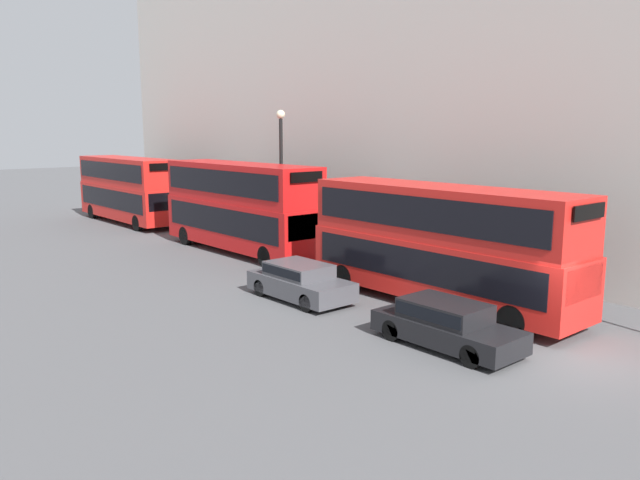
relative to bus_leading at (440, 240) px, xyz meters
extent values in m
plane|color=#515154|center=(-1.60, -5.77, -2.36)|extent=(200.00, 200.00, 0.00)
cube|color=red|center=(0.00, 0.01, -0.99)|extent=(2.55, 10.71, 2.04)
cube|color=red|center=(0.00, 0.01, 0.97)|extent=(2.50, 10.49, 1.88)
cube|color=black|center=(0.00, 0.01, -0.74)|extent=(2.59, 9.85, 1.14)
cube|color=black|center=(0.00, 0.01, 1.07)|extent=(2.59, 9.85, 1.13)
cube|color=black|center=(0.00, -5.32, -0.58)|extent=(2.17, 0.06, 1.02)
cube|color=black|center=(0.00, -5.32, 1.54)|extent=(1.78, 0.06, 0.45)
cylinder|color=black|center=(-1.12, -3.75, -1.86)|extent=(0.30, 1.00, 1.00)
cylinder|color=black|center=(1.13, -3.75, -1.86)|extent=(0.30, 1.00, 1.00)
cylinder|color=black|center=(-1.12, 3.76, -1.86)|extent=(0.30, 1.00, 1.00)
cylinder|color=black|center=(1.13, 3.76, -1.86)|extent=(0.30, 1.00, 1.00)
cube|color=red|center=(0.00, 12.82, -0.86)|extent=(2.55, 10.74, 2.28)
cube|color=red|center=(0.00, 12.82, 1.24)|extent=(2.50, 10.53, 1.92)
cube|color=black|center=(0.00, 12.82, -0.59)|extent=(2.59, 9.89, 1.28)
cube|color=black|center=(0.00, 12.82, 1.33)|extent=(2.59, 9.89, 1.15)
cube|color=black|center=(0.00, 7.48, -0.41)|extent=(2.17, 0.06, 1.14)
cube|color=black|center=(0.00, 7.48, 1.81)|extent=(1.78, 0.06, 0.46)
cylinder|color=black|center=(-1.12, 9.05, -1.86)|extent=(0.30, 1.00, 1.00)
cylinder|color=black|center=(1.13, 9.05, -1.86)|extent=(0.30, 1.00, 1.00)
cylinder|color=black|center=(-1.12, 16.59, -1.86)|extent=(0.30, 1.00, 1.00)
cylinder|color=black|center=(1.13, 16.59, -1.86)|extent=(0.30, 1.00, 1.00)
cube|color=red|center=(0.00, 26.43, -0.91)|extent=(2.55, 10.66, 2.19)
cube|color=red|center=(0.00, 26.43, 1.10)|extent=(2.50, 10.44, 1.83)
cube|color=black|center=(0.00, 26.43, -0.65)|extent=(2.59, 9.80, 1.23)
cube|color=black|center=(0.00, 26.43, 1.19)|extent=(2.59, 9.80, 1.10)
cube|color=black|center=(0.00, 21.13, -0.47)|extent=(2.17, 0.06, 1.10)
cube|color=black|center=(0.00, 21.13, 1.65)|extent=(1.78, 0.06, 0.44)
cylinder|color=black|center=(-1.12, 22.70, -1.86)|extent=(0.30, 1.00, 1.00)
cylinder|color=black|center=(1.13, 22.70, -1.86)|extent=(0.30, 1.00, 1.00)
cylinder|color=black|center=(-1.12, 30.16, -1.86)|extent=(0.30, 1.00, 1.00)
cylinder|color=black|center=(1.13, 30.16, -1.86)|extent=(0.30, 1.00, 1.00)
cube|color=black|center=(-3.40, -3.04, -1.87)|extent=(1.77, 4.45, 0.61)
cube|color=black|center=(-3.40, -2.93, -1.28)|extent=(1.56, 2.45, 0.55)
cube|color=black|center=(-3.40, -2.93, -1.26)|extent=(1.59, 2.32, 0.35)
cylinder|color=black|center=(-4.18, -4.46, -2.04)|extent=(0.22, 0.64, 0.64)
cylinder|color=black|center=(-2.62, -4.46, -2.04)|extent=(0.22, 0.64, 0.64)
cylinder|color=black|center=(-4.18, -1.61, -2.04)|extent=(0.22, 0.64, 0.64)
cylinder|color=black|center=(-2.62, -1.61, -2.04)|extent=(0.22, 0.64, 0.64)
cube|color=#47474C|center=(-3.40, 3.71, -1.83)|extent=(1.88, 4.28, 0.69)
cube|color=#47474C|center=(-3.40, 3.81, -1.23)|extent=(1.65, 2.36, 0.50)
cube|color=black|center=(-3.40, 3.81, -1.21)|extent=(1.69, 2.24, 0.32)
cylinder|color=black|center=(-4.23, 2.34, -2.04)|extent=(0.22, 0.64, 0.64)
cylinder|color=black|center=(-2.57, 2.34, -2.04)|extent=(0.22, 0.64, 0.64)
cylinder|color=black|center=(-4.23, 5.08, -2.04)|extent=(0.22, 0.64, 0.64)
cylinder|color=black|center=(-2.57, 5.08, -2.04)|extent=(0.22, 0.64, 0.64)
cylinder|color=black|center=(1.84, 11.77, 1.02)|extent=(0.18, 0.18, 6.76)
sphere|color=beige|center=(1.84, 11.77, 4.62)|extent=(0.44, 0.44, 0.44)
cylinder|color=brown|center=(2.42, 3.29, -1.69)|extent=(0.36, 0.36, 1.33)
sphere|color=tan|center=(2.42, 3.29, -0.91)|extent=(0.22, 0.22, 0.22)
camera|label=1|loc=(-17.41, -13.76, 3.86)|focal=35.00mm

